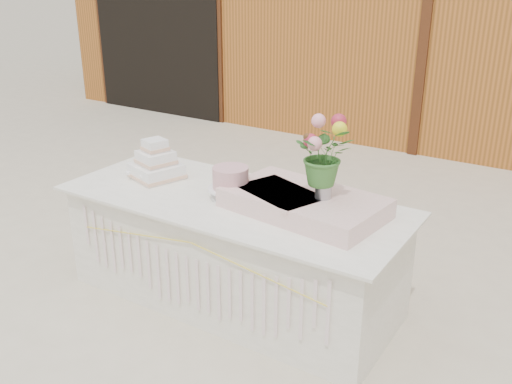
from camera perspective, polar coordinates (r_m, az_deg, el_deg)
ground at (r=4.19m, az=-2.25°, el=-10.49°), size 80.00×80.00×0.00m
barn at (r=9.14m, az=20.44°, el=16.95°), size 12.60×4.60×3.30m
cake_table at (r=3.99m, az=-2.37°, el=-5.81°), size 2.40×1.00×0.77m
wedding_cake at (r=4.24m, az=-9.95°, el=2.67°), size 0.41×0.41×0.29m
pink_cake_stand at (r=3.80m, az=-2.56°, el=1.08°), size 0.31×0.31×0.22m
satin_runner at (r=3.62m, az=4.81°, el=-1.08°), size 1.06×0.69×0.13m
flower_vase at (r=3.52m, az=6.76°, el=0.45°), size 0.10×0.10×0.14m
bouquet at (r=3.43m, az=6.95°, el=4.50°), size 0.43×0.41×0.38m
loose_flowers at (r=4.56m, az=-12.28°, el=2.63°), size 0.23×0.37×0.02m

